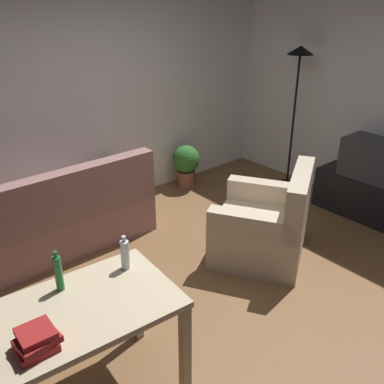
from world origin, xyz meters
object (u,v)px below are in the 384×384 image
potted_plant (186,163)px  bottle_green (58,273)px  couch (63,218)px  armchair (266,226)px  book_stack (36,341)px  bottle_clear (125,254)px  torchiere_lamp (298,80)px  tv_stand (364,196)px  tv (372,159)px  desk (75,324)px

potted_plant → bottle_green: bearing=-143.1°
couch → bottle_green: size_ratio=6.64×
armchair → book_stack: 2.56m
bottle_green → bottle_clear: size_ratio=1.12×
torchiere_lamp → bottle_clear: size_ratio=7.51×
couch → armchair: 2.05m
book_stack → armchair: bearing=12.9°
bottle_green → bottle_clear: bottle_green is taller
bottle_green → book_stack: (-0.30, -0.38, -0.06)m
torchiere_lamp → potted_plant: torchiere_lamp is taller
tv_stand → book_stack: size_ratio=4.98×
bottle_clear → couch: bearing=80.2°
couch → book_stack: bearing=63.3°
couch → tv_stand: size_ratio=1.63×
tv → bottle_green: size_ratio=2.22×
book_stack → bottle_clear: bearing=23.2°
tv → bottle_clear: size_ratio=2.49×
tv_stand → desk: (-3.69, -0.20, 0.41)m
bottle_clear → potted_plant: bearing=42.9°
bottle_green → book_stack: 0.49m
tv → potted_plant: tv is taller
desk → book_stack: book_stack is taller
desk → armchair: (2.18, 0.40, -0.33)m
desk → bottle_green: 0.32m
couch → torchiere_lamp: 3.20m
potted_plant → bottle_clear: bearing=-137.1°
tv_stand → tv: 0.46m
book_stack → tv: bearing=5.2°
tv → potted_plant: (-1.07, 1.96, -0.37)m
bottle_clear → book_stack: 0.78m
desk → potted_plant: (2.63, 2.17, -0.32)m
torchiere_lamp → bottle_green: size_ratio=6.69×
tv_stand → potted_plant: potted_plant is taller
bottle_green → bottle_clear: bearing=-9.3°
desk → torchiere_lamp: bearing=23.9°
torchiere_lamp → bottle_clear: 3.49m
couch → tv: bearing=150.8°
tv → armchair: bearing=82.6°
armchair → book_stack: bearing=-17.9°
torchiere_lamp → desk: size_ratio=1.45×
desk → potted_plant: bearing=43.9°
torchiere_lamp → armchair: torchiere_lamp is taller
couch → desk: couch is taller
bottle_green → tv: bearing=-0.2°
desk → armchair: bearing=14.8°
torchiere_lamp → bottle_green: (-3.66, -1.09, -0.53)m
desk → bottle_green: bottle_green is taller
desk → bottle_clear: 0.52m
bottle_green → bottle_clear: (0.42, -0.07, -0.01)m
couch → potted_plant: (1.88, 0.31, 0.02)m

